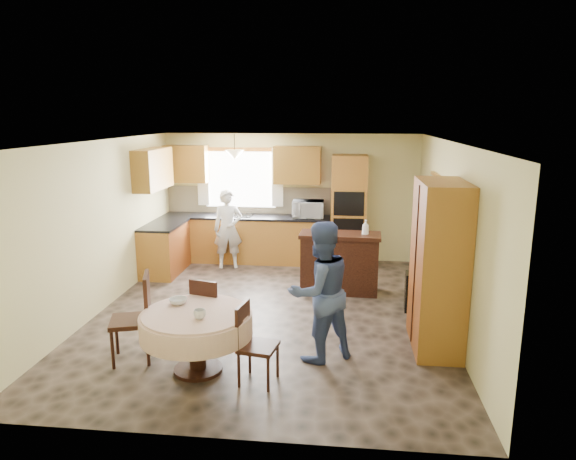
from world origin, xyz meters
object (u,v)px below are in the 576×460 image
Objects in this scene: oven_tower at (349,211)px; sideboard at (340,265)px; person_sink at (228,229)px; chair_back at (208,309)px; cupboard at (438,267)px; person_dining at (320,292)px; chair_right at (252,339)px; dining_table at (196,325)px; chair_left at (138,313)px.

sideboard is at bearing -94.99° from oven_tower.
oven_tower is 2.32m from person_sink.
cupboard is at bearing -158.46° from chair_back.
person_dining reaches higher than person_sink.
person_sink is (-2.26, -0.44, -0.31)m from oven_tower.
chair_right is at bearing -89.09° from person_sink.
dining_table is 0.68m from chair_right.
cupboard is at bearing -73.15° from oven_tower.
chair_back is (-1.74, -3.86, -0.56)m from oven_tower.
chair_right is 1.00m from person_dining.
oven_tower reaches higher than chair_back.
cupboard reaches higher than dining_table.
cupboard is 1.67× the size of dining_table.
chair_right is at bearing -13.44° from dining_table.
sideboard is 0.87× the size of person_sink.
chair_left is 3.85m from person_sink.
sideboard is at bearing -44.19° from person_sink.
person_dining reaches higher than chair_right.
chair_left reaches higher than chair_back.
chair_right is at bearing 146.35° from chair_back.
sideboard is 2.44m from person_dining.
person_dining is (0.70, 0.63, 0.35)m from chair_right.
oven_tower is 1.42× the size of person_sink.
cupboard is 2.88m from chair_back.
chair_left is 1.17× the size of chair_back.
dining_table is at bearing -110.83° from oven_tower.
cupboard is 1.51m from person_dining.
chair_left is at bearing -27.27° from person_dining.
oven_tower is 3.69m from cupboard.
cupboard reaches higher than chair_back.
chair_right is 0.59× the size of person_sink.
dining_table is at bearing 107.98° from chair_back.
sideboard is at bearing 61.39° from dining_table.
sideboard is (-0.14, -1.61, -0.60)m from oven_tower.
chair_left is 0.63× the size of person_dining.
person_sink is 0.89× the size of person_dining.
chair_left is at bearing 85.70° from chair_right.
sideboard is 3.54m from chair_left.
oven_tower is 2.35× the size of chair_back.
person_sink reaches higher than chair_right.
chair_back is 1.44m from person_dining.
person_sink reaches higher than chair_back.
oven_tower is at bearing 69.17° from dining_table.
oven_tower is 4.27m from chair_back.
person_sink is at bearing -96.13° from person_dining.
chair_back is 1.04m from chair_right.
chair_right is 0.53× the size of person_dining.
dining_table is 0.80m from chair_left.
chair_right is (0.69, -0.78, -0.01)m from chair_back.
chair_left reaches higher than sideboard.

